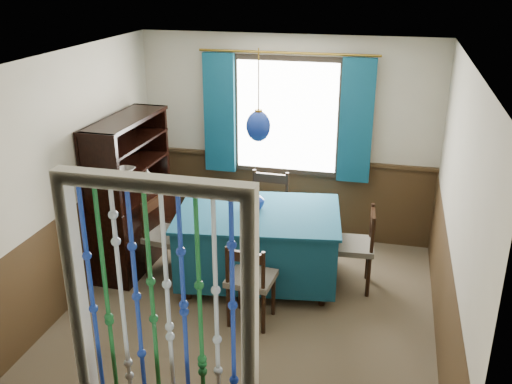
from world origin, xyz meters
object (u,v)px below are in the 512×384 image
(sideboard, at_px, (133,214))
(vase_table, at_px, (255,200))
(chair_far, at_px, (267,212))
(chair_right, at_px, (356,246))
(vase_sideboard, at_px, (147,175))
(chair_left, at_px, (166,236))
(bowl_shelf, at_px, (125,170))
(pendant_lamp, at_px, (259,126))
(dining_table, at_px, (258,242))
(chair_near, at_px, (250,280))

(sideboard, bearing_deg, vase_table, 0.70)
(chair_far, distance_m, chair_right, 1.23)
(vase_sideboard, bearing_deg, chair_left, -52.14)
(chair_far, bearing_deg, bowl_shelf, 31.68)
(chair_right, distance_m, pendant_lamp, 1.64)
(sideboard, xyz_separation_m, vase_table, (1.43, -0.02, 0.32))
(vase_table, relative_size, bowl_shelf, 0.94)
(pendant_lamp, height_order, vase_sideboard, pendant_lamp)
(sideboard, bearing_deg, bowl_shelf, -71.39)
(chair_left, height_order, vase_table, vase_table)
(sideboard, xyz_separation_m, bowl_shelf, (0.06, -0.20, 0.60))
(pendant_lamp, bearing_deg, chair_far, 95.25)
(chair_left, bearing_deg, chair_far, 140.45)
(dining_table, height_order, pendant_lamp, pendant_lamp)
(dining_table, distance_m, vase_sideboard, 1.57)
(chair_left, relative_size, sideboard, 0.53)
(vase_table, bearing_deg, chair_near, -78.81)
(chair_right, height_order, sideboard, sideboard)
(vase_sideboard, bearing_deg, sideboard, -100.46)
(dining_table, relative_size, chair_right, 2.06)
(dining_table, bearing_deg, chair_left, 179.70)
(chair_left, bearing_deg, chair_right, 106.03)
(bowl_shelf, bearing_deg, pendant_lamp, 3.71)
(chair_far, relative_size, chair_left, 1.06)
(chair_right, height_order, pendant_lamp, pendant_lamp)
(chair_right, xyz_separation_m, vase_sideboard, (-2.46, 0.30, 0.48))
(chair_far, distance_m, vase_sideboard, 1.46)
(dining_table, relative_size, chair_far, 1.91)
(chair_left, height_order, pendant_lamp, pendant_lamp)
(bowl_shelf, bearing_deg, vase_sideboard, 90.00)
(sideboard, distance_m, bowl_shelf, 0.64)
(vase_sideboard, bearing_deg, pendant_lamp, -16.64)
(pendant_lamp, bearing_deg, chair_near, -81.97)
(chair_near, xyz_separation_m, sideboard, (-1.61, 0.89, 0.14))
(chair_near, bearing_deg, vase_sideboard, 146.37)
(chair_right, distance_m, sideboard, 2.52)
(chair_far, xyz_separation_m, vase_table, (0.00, -0.62, 0.40))
(pendant_lamp, distance_m, vase_table, 0.84)
(chair_far, height_order, bowl_shelf, bowl_shelf)
(dining_table, distance_m, chair_right, 1.03)
(dining_table, bearing_deg, vase_table, 118.73)
(chair_far, height_order, vase_table, vase_table)
(chair_near, bearing_deg, pendant_lamp, 102.49)
(pendant_lamp, bearing_deg, dining_table, 180.00)
(vase_table, bearing_deg, dining_table, -52.98)
(chair_right, bearing_deg, pendant_lamp, 92.88)
(dining_table, bearing_deg, chair_near, -90.26)
(chair_left, distance_m, pendant_lamp, 1.61)
(pendant_lamp, xyz_separation_m, vase_sideboard, (-1.43, 0.43, -0.79))
(chair_left, xyz_separation_m, bowl_shelf, (-0.44, 0.05, 0.71))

